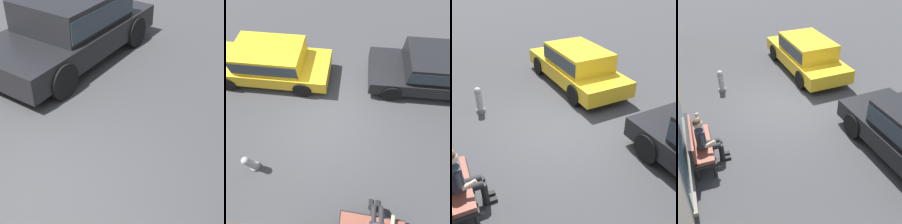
# 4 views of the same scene
# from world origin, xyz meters

# --- Properties ---
(ground_plane) EXTENTS (60.00, 60.00, 0.00)m
(ground_plane) POSITION_xyz_m (0.00, 0.00, 0.00)
(ground_plane) COLOR #38383A
(person_on_phone) EXTENTS (0.73, 0.74, 1.34)m
(person_on_phone) POSITION_xyz_m (-1.77, 2.67, 0.71)
(person_on_phone) COLOR black
(person_on_phone) RESTS_ON ground_plane
(parked_car_near) EXTENTS (4.27, 2.12, 1.39)m
(parked_car_near) POSITION_xyz_m (-3.47, -2.21, 0.77)
(parked_car_near) COLOR black
(parked_car_near) RESTS_ON ground_plane
(parked_car_mid) EXTENTS (4.58, 1.97, 1.36)m
(parked_car_mid) POSITION_xyz_m (2.31, -1.73, 0.76)
(parked_car_mid) COLOR gold
(parked_car_mid) RESTS_ON ground_plane
(fire_hydrant) EXTENTS (0.38, 0.26, 0.81)m
(fire_hydrant) POSITION_xyz_m (1.74, 1.79, 0.39)
(fire_hydrant) COLOR slate
(fire_hydrant) RESTS_ON ground_plane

